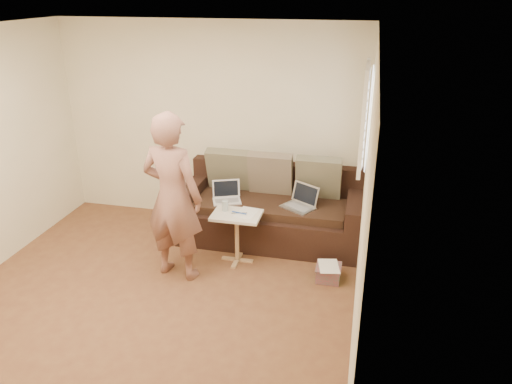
% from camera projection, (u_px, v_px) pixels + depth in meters
% --- Properties ---
extents(floor, '(4.50, 4.50, 0.00)m').
position_uv_depth(floor, '(145.00, 312.00, 4.81)').
color(floor, brown).
rests_on(floor, ground).
extents(ceiling, '(4.50, 4.50, 0.00)m').
position_uv_depth(ceiling, '(115.00, 36.00, 3.80)').
color(ceiling, white).
rests_on(ceiling, wall_back).
extents(wall_back, '(4.00, 0.00, 4.00)m').
position_uv_depth(wall_back, '(211.00, 125.00, 6.33)').
color(wall_back, beige).
rests_on(wall_back, ground).
extents(wall_right, '(0.00, 4.50, 4.50)m').
position_uv_depth(wall_right, '(363.00, 212.00, 3.89)').
color(wall_right, beige).
rests_on(wall_right, ground).
extents(window_blinds, '(0.12, 0.88, 1.08)m').
position_uv_depth(window_blinds, '(366.00, 117.00, 5.09)').
color(window_blinds, white).
rests_on(window_blinds, wall_right).
extents(sofa, '(2.20, 0.95, 0.85)m').
position_uv_depth(sofa, '(271.00, 208.00, 6.05)').
color(sofa, black).
rests_on(sofa, ground).
extents(pillow_left, '(0.55, 0.29, 0.57)m').
position_uv_depth(pillow_left, '(229.00, 170.00, 6.25)').
color(pillow_left, '#5E5945').
rests_on(pillow_left, sofa).
extents(pillow_mid, '(0.55, 0.27, 0.57)m').
position_uv_depth(pillow_mid, '(271.00, 174.00, 6.12)').
color(pillow_mid, brown).
rests_on(pillow_mid, sofa).
extents(pillow_right, '(0.55, 0.28, 0.57)m').
position_uv_depth(pillow_right, '(319.00, 178.00, 5.99)').
color(pillow_right, '#5E5945').
rests_on(pillow_right, sofa).
extents(laptop_silver, '(0.46, 0.42, 0.25)m').
position_uv_depth(laptop_silver, '(298.00, 208.00, 5.82)').
color(laptop_silver, '#B7BABC').
rests_on(laptop_silver, sofa).
extents(laptop_white, '(0.40, 0.35, 0.24)m').
position_uv_depth(laptop_white, '(227.00, 202.00, 5.98)').
color(laptop_white, white).
rests_on(laptop_white, sofa).
extents(person, '(0.74, 0.56, 1.84)m').
position_uv_depth(person, '(173.00, 197.00, 5.10)').
color(person, brown).
rests_on(person, ground).
extents(side_table, '(0.55, 0.38, 0.60)m').
position_uv_depth(side_table, '(237.00, 238.00, 5.60)').
color(side_table, silver).
rests_on(side_table, ground).
extents(drinking_glass, '(0.07, 0.07, 0.12)m').
position_uv_depth(drinking_glass, '(225.00, 206.00, 5.54)').
color(drinking_glass, silver).
rests_on(drinking_glass, side_table).
extents(scissors, '(0.20, 0.16, 0.02)m').
position_uv_depth(scissors, '(239.00, 213.00, 5.48)').
color(scissors, silver).
rests_on(scissors, side_table).
extents(paper_on_table, '(0.25, 0.33, 0.00)m').
position_uv_depth(paper_on_table, '(247.00, 213.00, 5.50)').
color(paper_on_table, white).
rests_on(paper_on_table, side_table).
extents(striped_box, '(0.27, 0.27, 0.17)m').
position_uv_depth(striped_box, '(328.00, 273.00, 5.31)').
color(striped_box, '#C21D3D').
rests_on(striped_box, ground).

